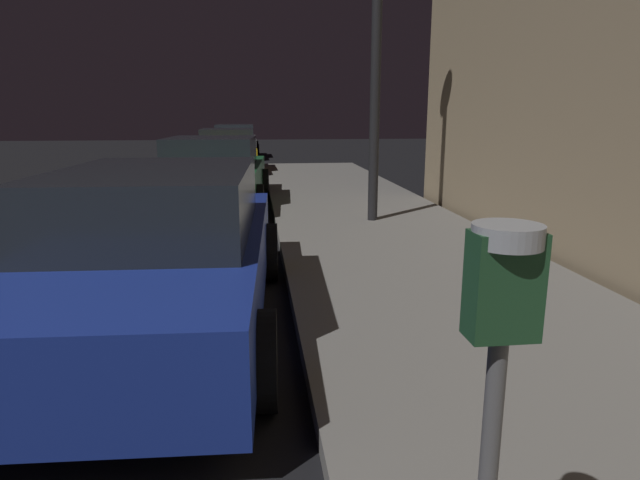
% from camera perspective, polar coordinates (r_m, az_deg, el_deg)
% --- Properties ---
extents(parking_meter, '(0.19, 0.19, 1.44)m').
position_cam_1_polar(parking_meter, '(1.61, 18.37, -10.80)').
color(parking_meter, '#59595B').
rests_on(parking_meter, sidewalk).
extents(car_blue, '(2.16, 4.57, 1.43)m').
position_cam_1_polar(car_blue, '(4.86, -16.55, -1.14)').
color(car_blue, navy).
rests_on(car_blue, ground).
extents(car_green, '(2.31, 4.52, 1.43)m').
position_cam_1_polar(car_green, '(11.08, -11.25, 6.87)').
color(car_green, '#19592D').
rests_on(car_green, ground).
extents(car_yellow_cab, '(2.06, 4.21, 1.43)m').
position_cam_1_polar(car_yellow_cab, '(17.39, -9.74, 9.17)').
color(car_yellow_cab, gold).
rests_on(car_yellow_cab, ground).
extents(car_white, '(2.07, 4.44, 1.43)m').
position_cam_1_polar(car_white, '(24.36, -8.98, 10.32)').
color(car_white, silver).
rests_on(car_white, ground).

